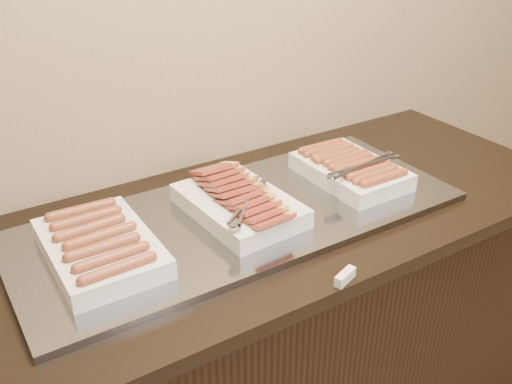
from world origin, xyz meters
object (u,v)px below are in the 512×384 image
counter (240,346)px  dish_center (239,203)px  dish_left (100,246)px  dish_right (351,169)px  warming_tray (241,216)px

counter → dish_center: 0.50m
dish_left → dish_right: bearing=0.0°
counter → dish_right: dish_right is taller
dish_center → dish_right: dish_center is taller
dish_left → counter: bearing=0.3°
dish_left → dish_center: size_ratio=0.96×
dish_right → counter: bearing=178.9°
warming_tray → dish_left: dish_left is taller
counter → dish_left: 0.62m
warming_tray → dish_center: size_ratio=3.30×
dish_left → dish_center: 0.38m
counter → dish_center: (0.00, -0.00, 0.50)m
warming_tray → dish_right: size_ratio=3.66×
dish_left → dish_right: 0.76m
counter → warming_tray: 0.46m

